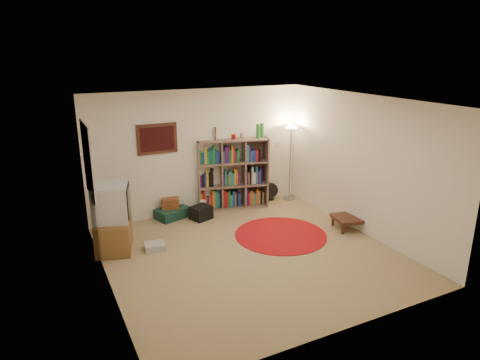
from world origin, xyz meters
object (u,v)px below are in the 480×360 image
Objects in this scene: side_table at (348,219)px; floor_fan at (270,191)px; tv_stand at (113,218)px; bookshelf at (231,174)px; suitcase at (173,213)px; floor_lamp at (291,138)px.

floor_fan is at bearing 103.74° from side_table.
tv_stand reaches higher than floor_fan.
bookshelf is 1.47m from suitcase.
floor_lamp is 2.98m from suitcase.
tv_stand is 1.86× the size of side_table.
suitcase is at bearing 51.12° from tv_stand.
bookshelf is at bearing 173.43° from floor_lamp.
floor_lamp is 2.24m from side_table.
suitcase is 1.15× the size of side_table.
tv_stand is (-2.63, -0.98, -0.16)m from bookshelf.
floor_fan is 0.63× the size of side_table.
bookshelf reaches higher than suitcase.
floor_fan reaches higher than side_table.
floor_lamp is at bearing -19.62° from suitcase.
suitcase is at bearing -170.63° from floor_fan.
floor_fan is (0.95, -0.01, -0.52)m from bookshelf.
bookshelf is 1.08m from floor_fan.
floor_lamp is 4.32× the size of floor_fan.
suitcase is (-2.28, -0.05, -0.10)m from floor_fan.
side_table is at bearing -40.22° from bookshelf.
bookshelf is 1.05× the size of floor_lamp.
floor_lamp is 1.27m from floor_fan.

